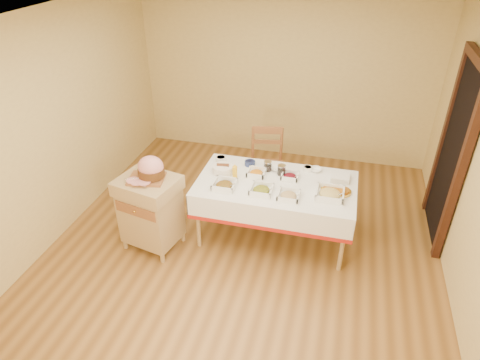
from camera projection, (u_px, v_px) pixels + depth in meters
name	position (u px, v px, depth m)	size (l,w,h in m)	color
room_shell	(245.00, 149.00, 4.44)	(5.00, 5.00, 5.00)	olive
doorway	(454.00, 151.00, 4.81)	(0.09, 1.10, 2.20)	black
dining_table	(275.00, 195.00, 4.99)	(1.82, 1.02, 0.76)	tan
butcher_cart	(151.00, 209.00, 4.89)	(0.74, 0.66, 0.91)	tan
dining_chair	(266.00, 164.00, 5.78)	(0.52, 0.50, 1.00)	#925830
ham_on_board	(150.00, 170.00, 4.64)	(0.41, 0.39, 0.27)	#925830
serving_dish_a	(224.00, 185.00, 4.80)	(0.26, 0.25, 0.11)	white
serving_dish_b	(261.00, 190.00, 4.72)	(0.25, 0.25, 0.10)	white
serving_dish_c	(289.00, 195.00, 4.62)	(0.23, 0.23, 0.09)	white
serving_dish_d	(330.00, 194.00, 4.64)	(0.30, 0.30, 0.11)	white
serving_dish_e	(256.00, 173.00, 5.04)	(0.22, 0.21, 0.10)	white
serving_dish_f	(290.00, 176.00, 4.98)	(0.21, 0.20, 0.09)	white
small_bowl_left	(221.00, 159.00, 5.33)	(0.13, 0.13, 0.06)	white
small_bowl_mid	(250.00, 163.00, 5.24)	(0.13, 0.13, 0.06)	navy
small_bowl_right	(308.00, 169.00, 5.12)	(0.11, 0.11, 0.06)	white
bowl_white_imported	(277.00, 169.00, 5.15)	(0.15, 0.15, 0.04)	white
bowl_small_imported	(316.00, 170.00, 5.12)	(0.14, 0.14, 0.04)	white
preserve_jar_left	(268.00, 166.00, 5.12)	(0.10, 0.10, 0.12)	silver
preserve_jar_right	(281.00, 170.00, 5.03)	(0.10, 0.10, 0.13)	silver
mustard_bottle	(235.00, 171.00, 4.97)	(0.06, 0.06, 0.18)	yellow
bread_basket	(223.00, 169.00, 5.09)	(0.25, 0.25, 0.11)	white
plate_stack	(340.00, 177.00, 4.95)	(0.21, 0.21, 0.06)	white
brass_platter	(336.00, 190.00, 4.73)	(0.34, 0.24, 0.04)	gold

